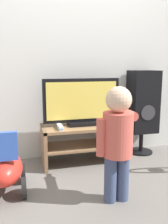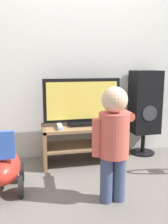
# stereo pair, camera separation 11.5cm
# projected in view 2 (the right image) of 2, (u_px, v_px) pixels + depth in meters

# --- Properties ---
(ground_plane) EXTENTS (16.00, 16.00, 0.00)m
(ground_plane) POSITION_uv_depth(u_px,v_px,m) (87.00, 169.00, 2.67)
(ground_plane) COLOR slate
(wall_back) EXTENTS (10.00, 0.06, 2.60)m
(wall_back) POSITION_uv_depth(u_px,v_px,m) (77.00, 47.00, 2.92)
(wall_back) COLOR silver
(wall_back) RESTS_ON ground_plane
(tv_stand) EXTENTS (0.90, 0.44, 0.43)m
(tv_stand) POSITION_uv_depth(u_px,v_px,m) (82.00, 138.00, 2.83)
(tv_stand) COLOR #93704C
(tv_stand) RESTS_ON ground_plane
(television) EXTENTS (0.86, 0.20, 0.52)m
(television) POSITION_uv_depth(u_px,v_px,m) (82.00, 103.00, 2.77)
(television) COLOR black
(television) RESTS_ON tv_stand
(game_console) EXTENTS (0.05, 0.19, 0.04)m
(game_console) POSITION_uv_depth(u_px,v_px,m) (60.00, 127.00, 2.64)
(game_console) COLOR white
(game_console) RESTS_ON tv_stand
(remote_primary) EXTENTS (0.04, 0.13, 0.03)m
(remote_primary) POSITION_uv_depth(u_px,v_px,m) (117.00, 126.00, 2.71)
(remote_primary) COLOR white
(remote_primary) RESTS_ON tv_stand
(child) EXTENTS (0.36, 0.52, 0.94)m
(child) POSITION_uv_depth(u_px,v_px,m) (114.00, 135.00, 1.96)
(child) COLOR #3F4C72
(child) RESTS_ON ground_plane
(speaker_tower) EXTENTS (0.33, 0.30, 1.03)m
(speaker_tower) POSITION_uv_depth(u_px,v_px,m) (145.00, 104.00, 3.03)
(speaker_tower) COLOR black
(speaker_tower) RESTS_ON ground_plane
(ride_on_toy) EXTENTS (0.35, 0.54, 0.58)m
(ride_on_toy) POSITION_uv_depth(u_px,v_px,m) (3.00, 167.00, 2.19)
(ride_on_toy) COLOR red
(ride_on_toy) RESTS_ON ground_plane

